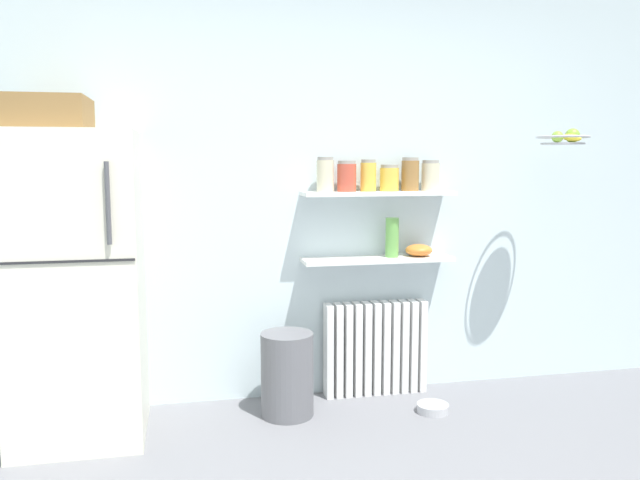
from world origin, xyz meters
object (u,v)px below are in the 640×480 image
Objects in this scene: storage_jar_3 at (389,178)px; shelf_bowl at (419,250)px; pet_food_bowl at (433,408)px; storage_jar_5 at (431,176)px; storage_jar_0 at (325,175)px; storage_jar_4 at (410,174)px; storage_jar_1 at (347,176)px; refrigerator at (76,279)px; trash_bin at (287,374)px; vase at (392,238)px; storage_jar_2 at (368,176)px; hanging_fruit_basket at (565,138)px; radiator at (375,348)px.

storage_jar_3 is 0.50m from shelf_bowl.
storage_jar_5 is at bearing 74.93° from pet_food_bowl.
storage_jar_0 reaches higher than storage_jar_4.
storage_jar_1 is at bearing 180.00° from storage_jar_3.
storage_jar_4 is at bearing 180.00° from storage_jar_5.
refrigerator is 3.67× the size of trash_bin.
storage_jar_1 is at bearing 180.00° from vase.
storage_jar_2 is 1.20m from hanging_fruit_basket.
storage_jar_4 reaches higher than shelf_bowl.
hanging_fruit_basket is at bearing -16.48° from vase.
shelf_bowl is 0.97m from pet_food_bowl.
shelf_bowl is at bearing 13.37° from trash_bin.
refrigerator reaches higher than storage_jar_3.
refrigerator is 11.14× the size of storage_jar_3.
storage_jar_0 is 0.54m from storage_jar_4.
hanging_fruit_basket is (1.69, -0.08, 1.38)m from trash_bin.
storage_jar_4 is (0.20, -0.03, 1.11)m from radiator.
radiator is at bearing 156.10° from storage_jar_3.
pet_food_bowl is (0.15, -0.35, -0.99)m from vase.
storage_jar_3 is at bearing 116.83° from pet_food_bowl.
storage_jar_2 is 1.03× the size of pet_food_bowl.
hanging_fruit_basket reaches higher than storage_jar_3.
pet_food_bowl is at bearing -105.07° from storage_jar_5.
storage_jar_0 is 1.08× the size of storage_jar_2.
vase is at bearing 180.00° from storage_jar_5.
storage_jar_0 is 1.21m from trash_bin.
pet_food_bowl is (0.45, -0.35, -1.37)m from storage_jar_1.
hanging_fruit_basket is (0.99, -0.29, 0.61)m from vase.
storage_jar_5 is at bearing 0.00° from storage_jar_0.
hanging_fruit_basket reaches higher than storage_jar_0.
radiator is 4.04× the size of storage_jar_3.
vase is at bearing 180.00° from storage_jar_4.
trash_bin is at bearing -166.63° from shelf_bowl.
storage_jar_3 is 0.96× the size of shelf_bowl.
hanging_fruit_basket is at bearing -14.29° from storage_jar_2.
storage_jar_3 is 0.66× the size of vase.
storage_jar_2 is (1.69, 0.23, 0.54)m from refrigerator.
storage_jar_4 is 0.95m from hanging_fruit_basket.
shelf_bowl is at bearing 160.13° from hanging_fruit_basket.
storage_jar_3 is at bearing -23.90° from radiator.
storage_jar_2 is at bearing 131.78° from pet_food_bowl.
storage_jar_4 reaches higher than storage_jar_1.
radiator is 1.15m from storage_jar_5.
refrigerator is at bearing 178.71° from hanging_fruit_basket.
pet_food_bowl is (0.86, -0.14, -0.22)m from trash_bin.
vase is 1.20m from hanging_fruit_basket.
vase is at bearing 0.00° from storage_jar_2.
vase reaches higher than trash_bin.
refrigerator is 7.37× the size of vase.
storage_jar_5 is at bearing 0.00° from shelf_bowl.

